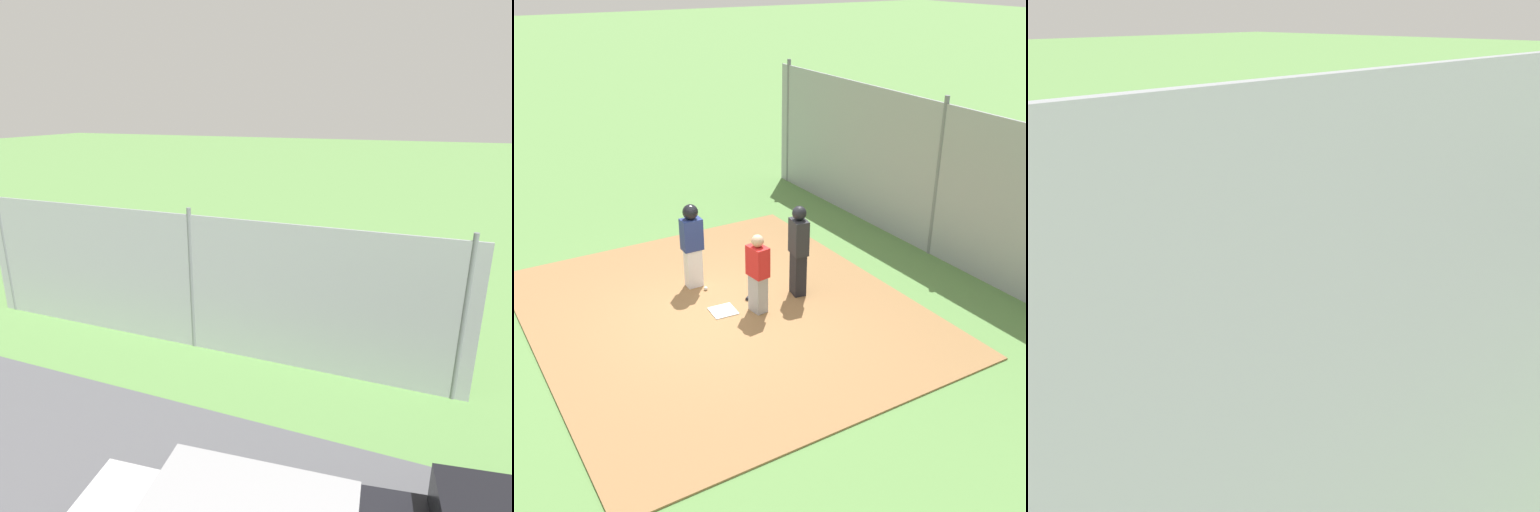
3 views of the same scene
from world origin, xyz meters
The scene contains 11 objects.
ground_plane centered at (0.00, 0.00, 0.00)m, with size 140.00×140.00×0.00m, color #5B8947.
dirt_infield centered at (0.00, 0.00, 0.01)m, with size 7.20×6.40×0.03m, color olive.
home_plate centered at (0.00, 0.00, 0.04)m, with size 0.44×0.44×0.02m, color white.
catcher centered at (-0.29, -0.56, 0.78)m, with size 0.41×0.30×1.47m.
umpire centered at (-0.12, -1.51, 0.95)m, with size 0.42×0.32×1.75m.
runner centered at (1.17, 0.02, 0.98)m, with size 0.29×0.39×1.66m.
baseball_bat centered at (0.37, -0.88, 0.06)m, with size 0.06×0.06×0.83m, color black.
baseball centered at (0.89, -0.08, 0.07)m, with size 0.07×0.07×0.07m, color white.
backstop_fence centered at (0.00, -4.97, 1.60)m, with size 12.00×0.10×3.35m.
parked_car_silver centered at (3.35, -10.07, 0.61)m, with size 4.35×2.20×1.28m.
parked_car_dark centered at (6.45, -9.16, 0.61)m, with size 4.42×2.39×1.28m.
Camera 2 is at (-8.80, 4.28, 5.73)m, focal length 44.23 mm.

